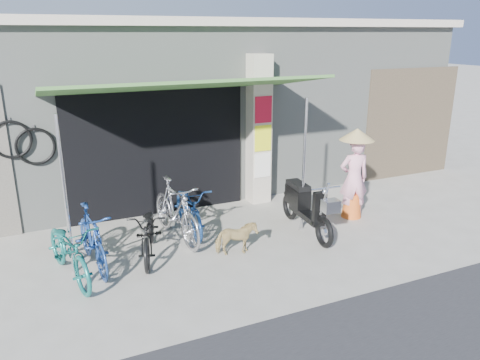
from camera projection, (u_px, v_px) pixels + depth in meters
name	position (u px, v px, depth m)	size (l,w,h in m)	color
ground	(277.00, 256.00, 7.43)	(80.00, 80.00, 0.00)	#A6A196
bicycle_shop	(179.00, 99.00, 11.31)	(12.30, 5.30, 3.66)	gray
shop_pillar	(258.00, 130.00, 9.44)	(0.42, 0.44, 3.00)	beige
awning	(186.00, 88.00, 7.74)	(4.60, 1.88, 2.72)	#3E7032
neighbour_right	(410.00, 123.00, 11.24)	(2.60, 0.06, 2.60)	brown
bike_teal	(69.00, 250.00, 6.62)	(0.59, 1.70, 0.89)	#166660
bike_blue	(92.00, 238.00, 6.93)	(0.44, 1.57, 0.94)	navy
bike_black	(149.00, 232.00, 7.30)	(0.55, 1.58, 0.83)	black
bike_silver	(176.00, 210.00, 7.87)	(0.49, 1.75, 1.05)	#ADACB1
bike_navy	(189.00, 208.00, 8.26)	(0.57, 1.65, 0.87)	navy
street_dog	(236.00, 238.00, 7.40)	(0.30, 0.65, 0.55)	tan
moped	(305.00, 206.00, 8.22)	(0.52, 1.82, 1.03)	black
nun	(354.00, 174.00, 8.75)	(0.64, 0.64, 1.72)	pink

